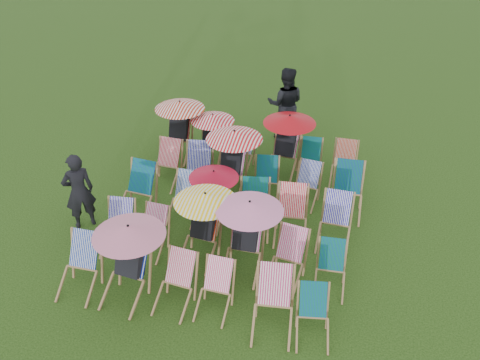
% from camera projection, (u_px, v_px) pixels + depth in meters
% --- Properties ---
extents(ground, '(100.00, 100.00, 0.00)m').
position_uv_depth(ground, '(234.00, 227.00, 10.75)').
color(ground, black).
rests_on(ground, ground).
extents(deckchair_0, '(0.65, 0.89, 0.95)m').
position_uv_depth(deckchair_0, '(79.00, 267.00, 9.08)').
color(deckchair_0, olive).
rests_on(deckchair_0, ground).
extents(deckchair_1, '(1.20, 1.26, 1.42)m').
position_uv_depth(deckchair_1, '(127.00, 261.00, 8.80)').
color(deckchair_1, olive).
rests_on(deckchair_1, ground).
extents(deckchair_2, '(0.66, 0.86, 0.88)m').
position_uv_depth(deckchair_2, '(175.00, 284.00, 8.79)').
color(deckchair_2, olive).
rests_on(deckchair_2, ground).
extents(deckchair_3, '(0.57, 0.78, 0.83)m').
position_uv_depth(deckchair_3, '(214.00, 291.00, 8.69)').
color(deckchair_3, olive).
rests_on(deckchair_3, ground).
extents(deckchair_4, '(0.76, 0.98, 0.99)m').
position_uv_depth(deckchair_4, '(273.00, 305.00, 8.32)').
color(deckchair_4, olive).
rests_on(deckchair_4, ground).
extents(deckchair_5, '(0.67, 0.83, 0.81)m').
position_uv_depth(deckchair_5, '(313.00, 317.00, 8.23)').
color(deckchair_5, olive).
rests_on(deckchair_5, ground).
extents(deckchair_6, '(0.68, 0.88, 0.89)m').
position_uv_depth(deckchair_6, '(118.00, 228.00, 10.02)').
color(deckchair_6, olive).
rests_on(deckchair_6, ground).
extents(deckchair_7, '(0.59, 0.79, 0.83)m').
position_uv_depth(deckchair_7, '(151.00, 233.00, 9.96)').
color(deckchair_7, olive).
rests_on(deckchair_7, ground).
extents(deckchair_8, '(1.14, 1.20, 1.36)m').
position_uv_depth(deckchair_8, '(202.00, 225.00, 9.66)').
color(deckchair_8, olive).
rests_on(deckchair_8, ground).
extents(deckchair_9, '(1.19, 1.24, 1.41)m').
position_uv_depth(deckchair_9, '(245.00, 236.00, 9.36)').
color(deckchair_9, olive).
rests_on(deckchair_9, ground).
extents(deckchair_10, '(0.70, 0.90, 0.90)m').
position_uv_depth(deckchair_10, '(287.00, 259.00, 9.29)').
color(deckchair_10, olive).
rests_on(deckchair_10, ground).
extents(deckchair_11, '(0.60, 0.79, 0.82)m').
position_uv_depth(deckchair_11, '(331.00, 270.00, 9.12)').
color(deckchair_11, olive).
rests_on(deckchair_11, ground).
extents(deckchair_12, '(0.74, 0.98, 1.01)m').
position_uv_depth(deckchair_12, '(136.00, 191.00, 10.93)').
color(deckchair_12, olive).
rests_on(deckchair_12, ground).
extents(deckchair_13, '(0.59, 0.83, 0.89)m').
position_uv_depth(deckchair_13, '(184.00, 198.00, 10.83)').
color(deckchair_13, olive).
rests_on(deckchair_13, ground).
extents(deckchair_14, '(0.99, 1.02, 1.17)m').
position_uv_depth(deckchair_14, '(211.00, 197.00, 10.58)').
color(deckchair_14, olive).
rests_on(deckchair_14, ground).
extents(deckchair_15, '(0.80, 1.00, 0.97)m').
position_uv_depth(deckchair_15, '(254.00, 209.00, 10.45)').
color(deckchair_15, olive).
rests_on(deckchair_15, ground).
extents(deckchair_16, '(0.74, 0.96, 0.98)m').
position_uv_depth(deckchair_16, '(291.00, 216.00, 10.27)').
color(deckchair_16, olive).
rests_on(deckchair_16, ground).
extents(deckchair_17, '(0.63, 0.88, 0.95)m').
position_uv_depth(deckchair_17, '(335.00, 223.00, 10.11)').
color(deckchair_17, olive).
rests_on(deckchair_17, ground).
extents(deckchair_18, '(0.64, 0.88, 0.93)m').
position_uv_depth(deckchair_18, '(165.00, 165.00, 11.90)').
color(deckchair_18, olive).
rests_on(deckchair_18, ground).
extents(deckchair_19, '(0.79, 1.00, 0.98)m').
position_uv_depth(deckchair_19, '(198.00, 169.00, 11.68)').
color(deckchair_19, olive).
rests_on(deckchair_19, ground).
extents(deckchair_20, '(1.21, 1.26, 1.44)m').
position_uv_depth(deckchair_20, '(231.00, 161.00, 11.46)').
color(deckchair_20, olive).
rests_on(deckchair_20, ground).
extents(deckchair_21, '(0.69, 0.87, 0.86)m').
position_uv_depth(deckchair_21, '(266.00, 181.00, 11.39)').
color(deckchair_21, olive).
rests_on(deckchair_21, ground).
extents(deckchair_22, '(0.64, 0.83, 0.84)m').
position_uv_depth(deckchair_22, '(306.00, 185.00, 11.28)').
color(deckchair_22, olive).
rests_on(deckchair_22, ground).
extents(deckchair_23, '(0.73, 0.98, 1.02)m').
position_uv_depth(deckchair_23, '(347.00, 192.00, 10.92)').
color(deckchair_23, olive).
rests_on(deckchair_23, ground).
extents(deckchair_24, '(1.18, 1.24, 1.40)m').
position_uv_depth(deckchair_24, '(178.00, 128.00, 12.76)').
color(deckchair_24, olive).
rests_on(deckchair_24, ground).
extents(deckchair_25, '(1.02, 1.08, 1.21)m').
position_uv_depth(deckchair_25, '(211.00, 138.00, 12.57)').
color(deckchair_25, olive).
rests_on(deckchair_25, ground).
extents(deckchair_26, '(0.62, 0.81, 0.82)m').
position_uv_depth(deckchair_26, '(241.00, 151.00, 12.50)').
color(deckchair_26, olive).
rests_on(deckchair_26, ground).
extents(deckchair_27, '(1.19, 1.25, 1.41)m').
position_uv_depth(deckchair_27, '(285.00, 144.00, 12.13)').
color(deckchair_27, olive).
rests_on(deckchair_27, ground).
extents(deckchair_28, '(0.59, 0.79, 0.82)m').
position_uv_depth(deckchair_28, '(310.00, 160.00, 12.17)').
color(deckchair_28, olive).
rests_on(deckchair_28, ground).
extents(deckchair_29, '(0.60, 0.82, 0.88)m').
position_uv_depth(deckchair_29, '(344.00, 164.00, 11.96)').
color(deckchair_29, olive).
rests_on(deckchair_29, ground).
extents(person_left, '(0.71, 0.69, 1.64)m').
position_uv_depth(person_left, '(79.00, 191.00, 10.38)').
color(person_left, black).
rests_on(person_left, ground).
extents(person_rear, '(1.04, 0.87, 1.91)m').
position_uv_depth(person_rear, '(285.00, 104.00, 13.41)').
color(person_rear, black).
rests_on(person_rear, ground).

